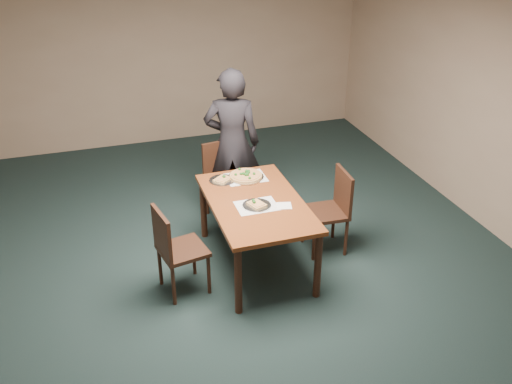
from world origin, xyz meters
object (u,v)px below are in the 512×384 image
object	(u,v)px
pizza_pan	(246,176)
slice_plate_far	(222,180)
dining_table	(256,209)
slice_plate_near	(257,205)
chair_left	(175,247)
diner	(232,143)
chair_right	(333,206)
chair_far	(224,176)

from	to	relation	value
pizza_pan	slice_plate_far	world-z (taller)	pizza_pan
dining_table	slice_plate_near	bearing A→B (deg)	-104.71
chair_left	diner	xyz separation A→B (m)	(0.96, 1.38, 0.37)
chair_left	pizza_pan	distance (m)	1.21
chair_left	chair_right	bearing A→B (deg)	-92.72
chair_left	slice_plate_near	size ratio (longest dim) A/B	3.25
pizza_pan	diner	bearing A→B (deg)	87.27
chair_right	diner	world-z (taller)	diner
diner	slice_plate_far	size ratio (longest dim) A/B	6.32
diner	slice_plate_near	xyz separation A→B (m)	(-0.11, -1.27, -0.12)
chair_far	dining_table	bearing A→B (deg)	-97.77
dining_table	chair_right	world-z (taller)	chair_right
chair_right	pizza_pan	bearing A→B (deg)	-117.48
chair_right	slice_plate_far	size ratio (longest dim) A/B	3.25
chair_right	diner	size ratio (longest dim) A/B	0.51
chair_left	slice_plate_far	size ratio (longest dim) A/B	3.25
chair_left	pizza_pan	size ratio (longest dim) A/B	2.37
diner	slice_plate_near	world-z (taller)	diner
chair_right	diner	distance (m)	1.42
dining_table	chair_left	world-z (taller)	chair_left
chair_far	chair_right	xyz separation A→B (m)	(0.91, -1.05, 0.00)
chair_far	chair_left	size ratio (longest dim) A/B	1.00
slice_plate_far	pizza_pan	bearing A→B (deg)	-1.27
dining_table	diner	bearing A→B (deg)	85.84
chair_far	slice_plate_near	bearing A→B (deg)	-99.17
chair_left	slice_plate_near	bearing A→B (deg)	-93.66
chair_right	chair_left	bearing A→B (deg)	-78.71
dining_table	chair_left	bearing A→B (deg)	-166.74
dining_table	slice_plate_near	distance (m)	0.15
dining_table	pizza_pan	xyz separation A→B (m)	(0.05, 0.52, 0.11)
chair_far	slice_plate_near	world-z (taller)	chair_far
diner	chair_left	bearing A→B (deg)	73.40
slice_plate_far	chair_far	bearing A→B (deg)	74.47
chair_left	chair_right	xyz separation A→B (m)	(1.74, 0.25, 0.00)
chair_left	slice_plate_far	distance (m)	1.02
chair_far	diner	world-z (taller)	diner
diner	slice_plate_far	bearing A→B (deg)	83.95
slice_plate_near	slice_plate_far	size ratio (longest dim) A/B	1.00
chair_far	chair_left	world-z (taller)	same
chair_left	pizza_pan	bearing A→B (deg)	-62.65
dining_table	diner	distance (m)	1.20
diner	slice_plate_far	distance (m)	0.72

